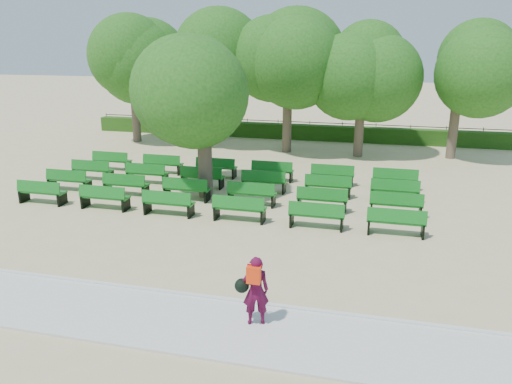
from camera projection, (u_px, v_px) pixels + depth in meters
ground at (224, 210)px, 17.98m from camera, size 120.00×120.00×0.00m
paving at (124, 315)px, 11.11m from camera, size 30.00×2.20×0.06m
curb at (147, 290)px, 12.17m from camera, size 30.00×0.12×0.10m
hedge at (292, 132)px, 30.84m from camera, size 26.00×0.70×0.90m
fence at (293, 138)px, 31.34m from camera, size 26.00×0.10×1.02m
tree_line at (280, 152)px, 27.26m from camera, size 21.80×6.80×7.04m
bench_array at (227, 193)px, 19.67m from camera, size 1.81×0.58×1.14m
tree_among at (203, 84)px, 18.36m from camera, size 4.75×4.75×6.49m
person at (254, 290)px, 10.51m from camera, size 0.77×0.54×1.55m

